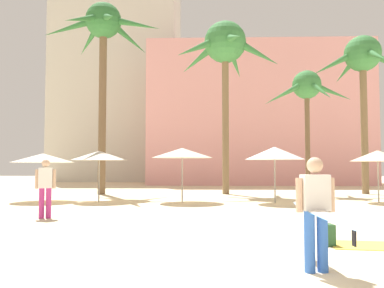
{
  "coord_description": "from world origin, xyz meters",
  "views": [
    {
      "loc": [
        0.46,
        -5.58,
        1.56
      ],
      "look_at": [
        0.11,
        6.11,
        2.2
      ],
      "focal_mm": 38.52,
      "sensor_mm": 36.0,
      "label": 1
    }
  ],
  "objects_px": {
    "cafe_umbrella_1": "(275,153)",
    "cafe_umbrella_4": "(378,156)",
    "beach_towel": "(372,246)",
    "person_far_left": "(45,186)",
    "palm_tree_left": "(103,33)",
    "person_mid_left": "(318,210)",
    "palm_tree_far_left": "(363,62)",
    "cafe_umbrella_2": "(43,158)",
    "cafe_umbrella_3": "(182,153)",
    "palm_tree_right": "(307,91)",
    "cafe_umbrella_0": "(99,156)",
    "palm_tree_center": "(225,49)",
    "backpack": "(328,235)"
  },
  "relations": [
    {
      "from": "cafe_umbrella_4",
      "to": "cafe_umbrella_1",
      "type": "bearing_deg",
      "value": -175.02
    },
    {
      "from": "palm_tree_center",
      "to": "person_mid_left",
      "type": "xyz_separation_m",
      "value": [
        0.46,
        -17.18,
        -7.35
      ]
    },
    {
      "from": "cafe_umbrella_0",
      "to": "cafe_umbrella_3",
      "type": "height_order",
      "value": "cafe_umbrella_3"
    },
    {
      "from": "palm_tree_left",
      "to": "beach_towel",
      "type": "relative_size",
      "value": 6.96
    },
    {
      "from": "palm_tree_left",
      "to": "person_far_left",
      "type": "relative_size",
      "value": 6.13
    },
    {
      "from": "palm_tree_right",
      "to": "palm_tree_center",
      "type": "bearing_deg",
      "value": 174.37
    },
    {
      "from": "palm_tree_far_left",
      "to": "cafe_umbrella_3",
      "type": "height_order",
      "value": "palm_tree_far_left"
    },
    {
      "from": "backpack",
      "to": "cafe_umbrella_1",
      "type": "bearing_deg",
      "value": -99.56
    },
    {
      "from": "beach_towel",
      "to": "cafe_umbrella_3",
      "type": "bearing_deg",
      "value": 113.59
    },
    {
      "from": "palm_tree_center",
      "to": "backpack",
      "type": "bearing_deg",
      "value": -85.24
    },
    {
      "from": "palm_tree_far_left",
      "to": "person_mid_left",
      "type": "height_order",
      "value": "palm_tree_far_left"
    },
    {
      "from": "palm_tree_left",
      "to": "person_mid_left",
      "type": "relative_size",
      "value": 3.64
    },
    {
      "from": "person_mid_left",
      "to": "person_far_left",
      "type": "relative_size",
      "value": 1.68
    },
    {
      "from": "person_far_left",
      "to": "beach_towel",
      "type": "bearing_deg",
      "value": 46.8
    },
    {
      "from": "backpack",
      "to": "cafe_umbrella_3",
      "type": "bearing_deg",
      "value": -76.84
    },
    {
      "from": "palm_tree_far_left",
      "to": "cafe_umbrella_4",
      "type": "relative_size",
      "value": 3.92
    },
    {
      "from": "palm_tree_right",
      "to": "palm_tree_left",
      "type": "bearing_deg",
      "value": 179.89
    },
    {
      "from": "backpack",
      "to": "palm_tree_center",
      "type": "bearing_deg",
      "value": -91.39
    },
    {
      "from": "palm_tree_far_left",
      "to": "palm_tree_center",
      "type": "bearing_deg",
      "value": -177.37
    },
    {
      "from": "palm_tree_left",
      "to": "cafe_umbrella_3",
      "type": "distance_m",
      "value": 9.73
    },
    {
      "from": "palm_tree_left",
      "to": "palm_tree_right",
      "type": "bearing_deg",
      "value": -0.11
    },
    {
      "from": "cafe_umbrella_4",
      "to": "beach_towel",
      "type": "bearing_deg",
      "value": -113.32
    },
    {
      "from": "palm_tree_left",
      "to": "person_mid_left",
      "type": "xyz_separation_m",
      "value": [
        7.4,
        -16.76,
        -8.19
      ]
    },
    {
      "from": "cafe_umbrella_2",
      "to": "backpack",
      "type": "height_order",
      "value": "cafe_umbrella_2"
    },
    {
      "from": "cafe_umbrella_0",
      "to": "cafe_umbrella_4",
      "type": "xyz_separation_m",
      "value": [
        12.19,
        -0.19,
        -0.03
      ]
    },
    {
      "from": "cafe_umbrella_0",
      "to": "palm_tree_left",
      "type": "bearing_deg",
      "value": 102.89
    },
    {
      "from": "palm_tree_far_left",
      "to": "palm_tree_left",
      "type": "xyz_separation_m",
      "value": [
        -14.86,
        -0.79,
        1.58
      ]
    },
    {
      "from": "cafe_umbrella_2",
      "to": "beach_towel",
      "type": "height_order",
      "value": "cafe_umbrella_2"
    },
    {
      "from": "beach_towel",
      "to": "person_far_left",
      "type": "height_order",
      "value": "person_far_left"
    },
    {
      "from": "palm_tree_center",
      "to": "cafe_umbrella_1",
      "type": "bearing_deg",
      "value": -72.28
    },
    {
      "from": "palm_tree_center",
      "to": "palm_tree_right",
      "type": "relative_size",
      "value": 1.44
    },
    {
      "from": "palm_tree_right",
      "to": "cafe_umbrella_4",
      "type": "height_order",
      "value": "palm_tree_right"
    },
    {
      "from": "palm_tree_far_left",
      "to": "palm_tree_left",
      "type": "height_order",
      "value": "palm_tree_left"
    },
    {
      "from": "palm_tree_left",
      "to": "cafe_umbrella_2",
      "type": "relative_size",
      "value": 3.91
    },
    {
      "from": "palm_tree_right",
      "to": "person_far_left",
      "type": "relative_size",
      "value": 3.87
    },
    {
      "from": "palm_tree_right",
      "to": "cafe_umbrella_0",
      "type": "xyz_separation_m",
      "value": [
        -10.38,
        -4.62,
        -3.7
      ]
    },
    {
      "from": "person_mid_left",
      "to": "cafe_umbrella_4",
      "type": "bearing_deg",
      "value": -34.89
    },
    {
      "from": "cafe_umbrella_2",
      "to": "cafe_umbrella_3",
      "type": "relative_size",
      "value": 1.04
    },
    {
      "from": "palm_tree_center",
      "to": "cafe_umbrella_4",
      "type": "distance_m",
      "value": 10.32
    },
    {
      "from": "palm_tree_center",
      "to": "cafe_umbrella_3",
      "type": "distance_m",
      "value": 8.35
    },
    {
      "from": "cafe_umbrella_1",
      "to": "cafe_umbrella_4",
      "type": "bearing_deg",
      "value": 4.98
    },
    {
      "from": "palm_tree_far_left",
      "to": "person_far_left",
      "type": "distance_m",
      "value": 19.1
    },
    {
      "from": "cafe_umbrella_1",
      "to": "beach_towel",
      "type": "distance_m",
      "value": 9.61
    },
    {
      "from": "backpack",
      "to": "palm_tree_right",
      "type": "bearing_deg",
      "value": -108.74
    },
    {
      "from": "palm_tree_far_left",
      "to": "cafe_umbrella_0",
      "type": "relative_size",
      "value": 3.61
    },
    {
      "from": "person_mid_left",
      "to": "cafe_umbrella_1",
      "type": "bearing_deg",
      "value": -15.42
    },
    {
      "from": "palm_tree_center",
      "to": "beach_towel",
      "type": "relative_size",
      "value": 6.3
    },
    {
      "from": "cafe_umbrella_0",
      "to": "person_mid_left",
      "type": "relative_size",
      "value": 0.84
    },
    {
      "from": "palm_tree_left",
      "to": "beach_towel",
      "type": "height_order",
      "value": "palm_tree_left"
    },
    {
      "from": "cafe_umbrella_2",
      "to": "person_mid_left",
      "type": "bearing_deg",
      "value": -53.84
    }
  ]
}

